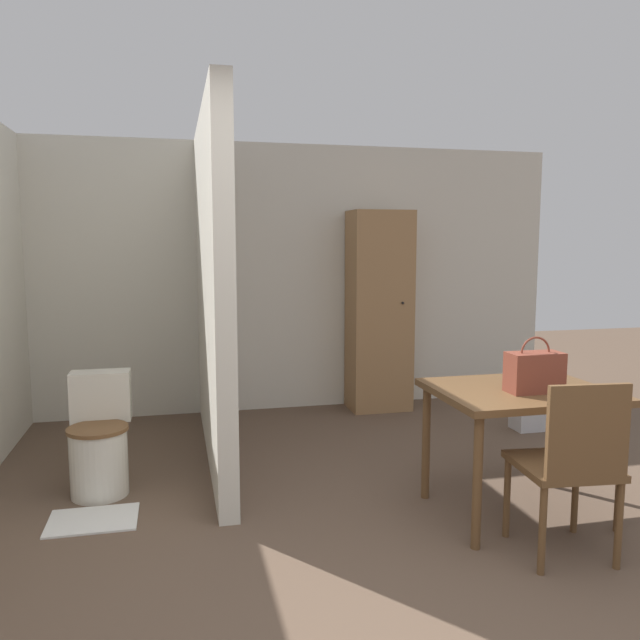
{
  "coord_description": "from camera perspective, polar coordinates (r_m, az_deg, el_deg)",
  "views": [
    {
      "loc": [
        -0.97,
        -1.94,
        1.59
      ],
      "look_at": [
        -0.04,
        2.03,
        1.08
      ],
      "focal_mm": 35.0,
      "sensor_mm": 36.0,
      "label": 1
    }
  ],
  "objects": [
    {
      "name": "partition_wall",
      "position": [
        4.62,
        -9.85,
        2.78
      ],
      "size": [
        0.12,
        2.43,
        2.5
      ],
      "color": "beige",
      "rests_on": "ground_plane"
    },
    {
      "name": "wall_back",
      "position": [
        5.96,
        -3.83,
        3.82
      ],
      "size": [
        5.45,
        0.12,
        2.5
      ],
      "color": "beige",
      "rests_on": "ground_plane"
    },
    {
      "name": "dining_table",
      "position": [
        3.81,
        17.79,
        -7.29
      ],
      "size": [
        0.98,
        0.79,
        0.75
      ],
      "color": "brown",
      "rests_on": "ground_plane"
    },
    {
      "name": "bath_mat",
      "position": [
        3.98,
        -20.05,
        -16.8
      ],
      "size": [
        0.5,
        0.36,
        0.01
      ],
      "color": "silver",
      "rests_on": "ground_plane"
    },
    {
      "name": "space_heater",
      "position": [
        5.67,
        18.92,
        -7.34
      ],
      "size": [
        0.34,
        0.21,
        0.43
      ],
      "color": "#BCBCC1",
      "rests_on": "ground_plane"
    },
    {
      "name": "toilet",
      "position": [
        4.3,
        -19.51,
        -10.43
      ],
      "size": [
        0.38,
        0.52,
        0.75
      ],
      "color": "silver",
      "rests_on": "ground_plane"
    },
    {
      "name": "handbag",
      "position": [
        3.71,
        19.02,
        -4.48
      ],
      "size": [
        0.31,
        0.15,
        0.32
      ],
      "color": "brown",
      "rests_on": "dining_table"
    },
    {
      "name": "wooden_chair",
      "position": [
        3.4,
        21.95,
        -11.86
      ],
      "size": [
        0.5,
        0.5,
        0.93
      ],
      "rotation": [
        0.0,
        0.0,
        -0.1
      ],
      "color": "brown",
      "rests_on": "ground_plane"
    },
    {
      "name": "wooden_cabinet",
      "position": [
        5.94,
        5.43,
        0.81
      ],
      "size": [
        0.57,
        0.43,
        1.89
      ],
      "color": "#997047",
      "rests_on": "ground_plane"
    }
  ]
}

